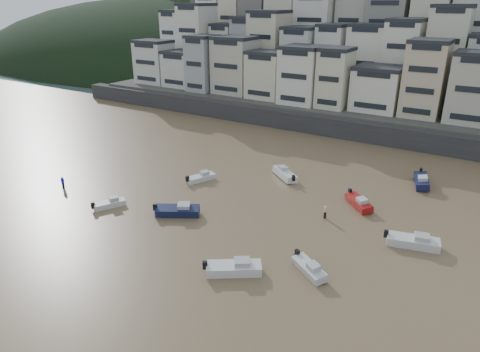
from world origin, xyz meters
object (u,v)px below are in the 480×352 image
Objects in this scene: boat_c at (178,209)px; boat_j at (109,203)px; boat_a at (234,266)px; boat_b at (309,267)px; boat_f at (201,177)px; boat_d at (413,240)px; boat_h at (285,173)px; boat_i at (422,180)px; person_blue at (63,182)px; boat_e at (359,201)px; person_pink at (325,211)px.

boat_j is at bearing 167.06° from boat_c.
boat_a is 1.22× the size of boat_b.
boat_d is at bearing -72.14° from boat_f.
boat_c is 1.01× the size of boat_h.
boat_i is at bearing 113.60° from boat_b.
boat_b is 2.68× the size of person_blue.
boat_h is at bearing -80.42° from boat_i.
boat_f is (-4.10, 10.03, -0.15)m from boat_c.
boat_e is at bearing -29.98° from boat_j.
boat_b is 26.79m from boat_j.
person_blue is (-36.07, -16.07, 0.16)m from boat_e.
boat_f is 2.65× the size of person_blue.
boat_i is 18.12m from person_pink.
boat_b reaches higher than boat_f.
boat_f is at bearing -125.23° from boat_e.
boat_a is 24.67m from boat_h.
boat_b is 28.03m from boat_i.
person_pink is (-10.15, 1.06, 0.08)m from boat_d.
boat_h is 3.26× the size of person_blue.
boat_h reaches higher than boat_f.
boat_c is 3.28× the size of person_pink.
boat_f is 19.35m from person_pink.
boat_i is at bearing 16.93° from boat_c.
boat_c is 26.50m from boat_d.
boat_h is 0.97× the size of boat_i.
person_pink is (-2.40, -5.12, 0.16)m from boat_e.
person_pink is (9.64, -8.70, 0.10)m from boat_h.
boat_f is at bearing -75.13° from boat_i.
boat_e is (-7.75, 6.18, -0.08)m from boat_d.
boat_c is at bearing 6.80° from person_blue.
boat_a is 1.01× the size of boat_h.
boat_d is at bearing 87.94° from boat_b.
boat_d is 1.02× the size of boat_h.
boat_d is 1.11× the size of boat_e.
boat_f is 1.09× the size of boat_j.
person_blue is (-30.59, 4.14, 0.09)m from boat_a.
boat_b is 2.68× the size of person_pink.
boat_d reaches higher than boat_a.
boat_j is at bearing 135.60° from boat_a.
boat_j is at bearing -62.87° from boat_i.
boat_j is 2.43× the size of person_pink.
boat_a reaches higher than boat_j.
boat_a is 0.97× the size of boat_i.
boat_e is 12.56m from boat_h.
boat_a is at bearing -113.67° from boat_b.
boat_e is at bearing -39.54° from boat_i.
boat_i is 1.39× the size of boat_j.
person_blue reaches higher than boat_f.
boat_e is (5.48, 20.21, -0.07)m from boat_a.
boat_b is at bearing -43.49° from boat_e.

